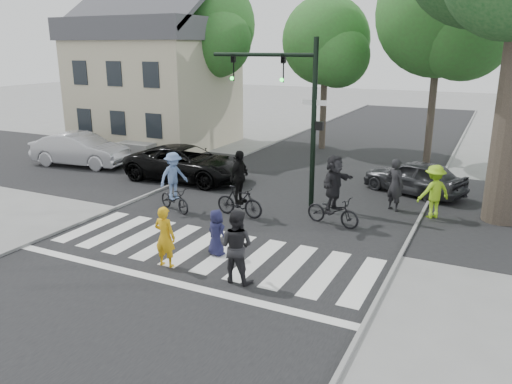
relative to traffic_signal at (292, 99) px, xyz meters
The scene contains 23 objects.
ground 7.33m from the traffic_signal, 93.27° to the right, with size 120.00×120.00×0.00m, color gray.
road_stem 4.09m from the traffic_signal, 106.46° to the right, with size 10.00×70.00×0.01m, color black.
road_cross 4.31m from the traffic_signal, 101.11° to the left, with size 70.00×10.00×0.01m, color black.
curb_left 6.74m from the traffic_signal, 167.50° to the right, with size 0.10×70.00×0.10m, color gray.
curb_right 6.19m from the traffic_signal, 14.31° to the right, with size 0.10×70.00×0.10m, color gray.
crosswalk 6.78m from the traffic_signal, 93.66° to the right, with size 10.00×3.85×0.01m.
traffic_signal is the anchor object (origin of this frame).
bg_tree_0 17.31m from the traffic_signal, 145.17° to the left, with size 5.46×5.20×8.97m.
bg_tree_1 13.26m from the traffic_signal, 134.31° to the left, with size 6.09×5.80×9.80m.
bg_tree_2 10.80m from the traffic_signal, 101.45° to the left, with size 5.04×4.80×8.40m.
bg_tree_3 10.35m from the traffic_signal, 66.46° to the left, with size 6.30×6.00×10.20m.
house 14.17m from the traffic_signal, 146.70° to the left, with size 8.40×8.10×8.82m.
pedestrian_woman 7.36m from the traffic_signal, 97.34° to the right, with size 0.61×0.40×1.68m, color gold.
pedestrian_child 6.29m from the traffic_signal, 90.14° to the right, with size 0.66×0.43×1.34m, color #1B1B3D.
pedestrian_adult 7.34m from the traffic_signal, 79.17° to the right, with size 0.92×0.72×1.89m, color black.
cyclist_left 5.21m from the traffic_signal, 141.80° to the right, with size 1.79×1.25×2.14m.
cyclist_mid 3.78m from the traffic_signal, 115.19° to the right, with size 1.80×1.10×2.32m.
cyclist_right 3.91m from the traffic_signal, 36.09° to the right, with size 1.96×1.82×2.37m.
car_suv 6.34m from the traffic_signal, 167.84° to the left, with size 2.52×5.46×1.52m, color black.
car_silver 12.11m from the traffic_signal, behind, with size 1.71×4.90×1.61m, color #AFAFB3.
car_grey 6.11m from the traffic_signal, 40.57° to the left, with size 1.63×4.05×1.38m, color #2F2F33.
bystander_hivis 5.87m from the traffic_signal, ahead, with size 1.20×0.69×1.86m, color #95D31D.
bystander_dark 4.79m from the traffic_signal, 13.27° to the left, with size 0.69×0.46×1.91m, color black.
Camera 1 is at (7.09, -10.46, 5.68)m, focal length 35.00 mm.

